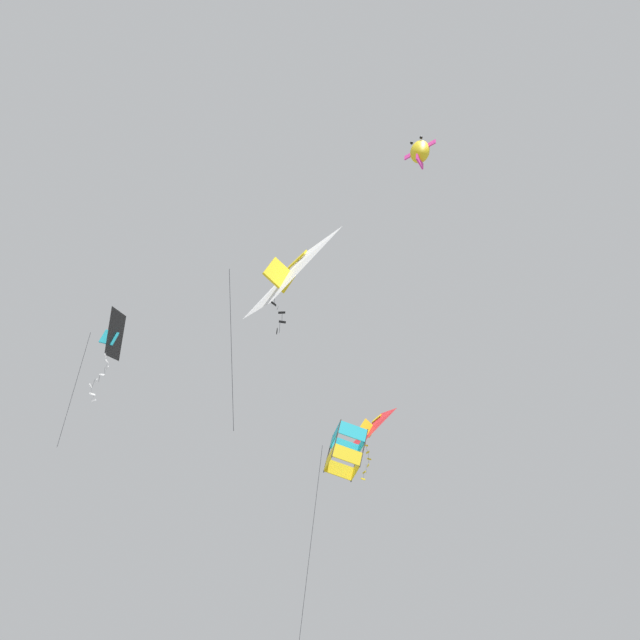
{
  "coord_description": "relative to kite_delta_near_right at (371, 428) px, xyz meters",
  "views": [
    {
      "loc": [
        -4.14,
        -16.93,
        0.5
      ],
      "look_at": [
        -0.46,
        0.15,
        16.72
      ],
      "focal_mm": 39.05,
      "sensor_mm": 36.0,
      "label": 1
    }
  ],
  "objects": [
    {
      "name": "kite_delta_low_drifter",
      "position": [
        -4.9,
        -9.22,
        -2.04
      ],
      "size": [
        2.58,
        3.08,
        5.19
      ],
      "rotation": [
        0.38,
        0.0,
        2.04
      ],
      "color": "white"
    },
    {
      "name": "kite_fish_upper_right",
      "position": [
        1.4,
        -5.3,
        11.41
      ],
      "size": [
        1.43,
        1.42,
        2.35
      ],
      "rotation": [
        0.22,
        0.0,
        2.33
      ],
      "color": "yellow"
    },
    {
      "name": "kite_delta_far_centre",
      "position": [
        -9.57,
        -4.29,
        -0.77
      ],
      "size": [
        1.01,
        1.88,
        4.51
      ],
      "rotation": [
        0.21,
        0.0,
        1.49
      ],
      "color": "black"
    },
    {
      "name": "kite_box_highest",
      "position": [
        -2.01,
        -3.72,
        -3.61
      ],
      "size": [
        1.92,
        1.97,
        7.0
      ],
      "rotation": [
        0.23,
        0.0,
        1.62
      ],
      "color": "#1EB2C6"
    },
    {
      "name": "kite_delta_near_right",
      "position": [
        0.0,
        0.0,
        0.0
      ],
      "size": [
        1.48,
        2.34,
        3.01
      ],
      "rotation": [
        0.52,
        0.0,
        1.93
      ],
      "color": "red"
    }
  ]
}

